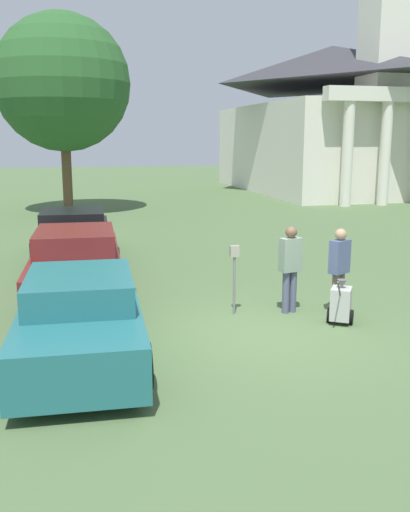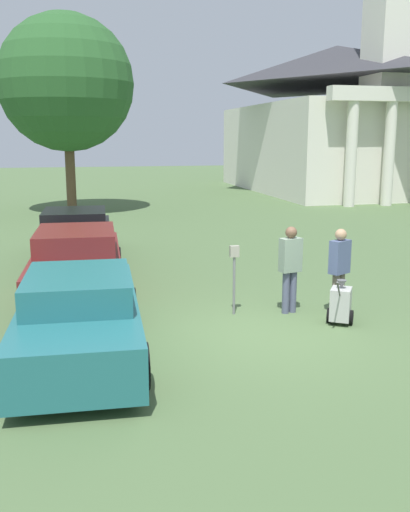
% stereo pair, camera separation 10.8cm
% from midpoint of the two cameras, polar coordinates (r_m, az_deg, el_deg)
% --- Properties ---
extents(ground_plane, '(120.00, 120.00, 0.00)m').
position_cam_midpoint_polar(ground_plane, '(10.29, 6.06, -7.73)').
color(ground_plane, '#4C663D').
extents(parked_car_teal, '(2.11, 4.89, 1.37)m').
position_cam_midpoint_polar(parked_car_teal, '(9.31, -12.07, -5.85)').
color(parked_car_teal, '#23666B').
rests_on(parked_car_teal, ground_plane).
extents(parked_car_maroon, '(2.22, 5.28, 1.46)m').
position_cam_midpoint_polar(parked_car_maroon, '(13.04, -12.43, -0.67)').
color(parked_car_maroon, maroon).
rests_on(parked_car_maroon, ground_plane).
extents(parked_car_black, '(2.22, 4.76, 1.46)m').
position_cam_midpoint_polar(parked_car_black, '(16.41, -12.61, 1.89)').
color(parked_car_black, black).
rests_on(parked_car_black, ground_plane).
extents(parking_meter, '(0.18, 0.09, 1.38)m').
position_cam_midpoint_polar(parking_meter, '(11.10, 3.22, -1.09)').
color(parking_meter, slate).
rests_on(parking_meter, ground_plane).
extents(person_worker, '(0.46, 0.30, 1.74)m').
position_cam_midpoint_polar(person_worker, '(11.30, 8.79, -0.81)').
color(person_worker, '#515670').
rests_on(person_worker, ground_plane).
extents(person_supervisor, '(0.47, 0.39, 1.71)m').
position_cam_midpoint_polar(person_supervisor, '(11.40, 13.55, -0.99)').
color(person_supervisor, '#665B4C').
rests_on(person_supervisor, ground_plane).
extents(equipment_cart, '(0.70, 0.93, 1.00)m').
position_cam_midpoint_polar(equipment_cart, '(10.96, 13.69, -4.67)').
color(equipment_cart, '#B2B2AD').
rests_on(equipment_cart, ground_plane).
extents(church, '(10.62, 17.30, 23.67)m').
position_cam_midpoint_polar(church, '(38.31, 13.25, 14.04)').
color(church, silver).
rests_on(church, ground_plane).
extents(shade_tree, '(6.04, 6.04, 8.82)m').
position_cam_midpoint_polar(shade_tree, '(27.25, -13.60, 16.44)').
color(shade_tree, brown).
rests_on(shade_tree, ground_plane).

